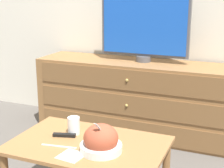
# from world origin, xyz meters

# --- Properties ---
(ground_plane) EXTENTS (12.00, 12.00, 0.00)m
(ground_plane) POSITION_xyz_m (0.00, 0.00, 0.00)
(ground_plane) COLOR #56514C
(dresser) EXTENTS (1.69, 0.46, 0.62)m
(dresser) POSITION_xyz_m (0.08, -0.25, 0.31)
(dresser) COLOR olive
(dresser) RESTS_ON ground_plane
(tv) EXTENTS (0.74, 0.13, 0.53)m
(tv) POSITION_xyz_m (0.13, -0.21, 0.90)
(tv) COLOR #515156
(tv) RESTS_ON dresser
(coffee_table) EXTENTS (0.84, 0.55, 0.39)m
(coffee_table) POSITION_xyz_m (0.18, -1.36, 0.33)
(coffee_table) COLOR #9E6B3D
(coffee_table) RESTS_ON ground_plane
(takeout_bowl) EXTENTS (0.22, 0.22, 0.18)m
(takeout_bowl) POSITION_xyz_m (0.29, -1.42, 0.44)
(takeout_bowl) COLOR silver
(takeout_bowl) RESTS_ON coffee_table
(drink_cup) EXTENTS (0.07, 0.07, 0.10)m
(drink_cup) POSITION_xyz_m (0.05, -1.27, 0.43)
(drink_cup) COLOR white
(drink_cup) RESTS_ON coffee_table
(napkin) EXTENTS (0.13, 0.13, 0.00)m
(napkin) POSITION_xyz_m (0.17, -1.53, 0.39)
(napkin) COLOR silver
(napkin) RESTS_ON coffee_table
(knife) EXTENTS (0.20, 0.04, 0.01)m
(knife) POSITION_xyz_m (0.06, -1.46, 0.39)
(knife) COLOR silver
(knife) RESTS_ON coffee_table
(remote_control) EXTENTS (0.13, 0.06, 0.02)m
(remote_control) POSITION_xyz_m (0.02, -1.33, 0.39)
(remote_control) COLOR black
(remote_control) RESTS_ON coffee_table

